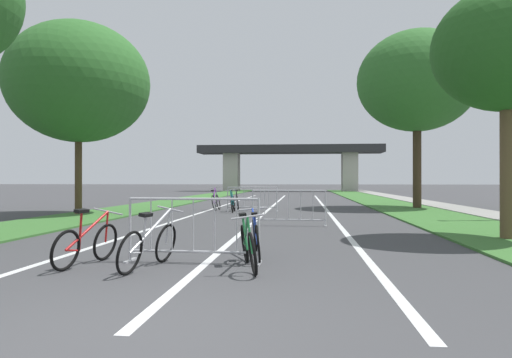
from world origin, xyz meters
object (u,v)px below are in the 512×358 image
(bicycle_green_2, at_px, (248,246))
(bicycle_teal_5, at_px, (233,203))
(crowd_barrier_third, at_px, (252,199))
(bicycle_black_3, at_px, (237,202))
(tree_right_cypress_far, at_px, (508,50))
(crowd_barrier_nearest, at_px, (193,231))
(bicycle_blue_1, at_px, (256,237))
(bicycle_silver_4, at_px, (149,245))
(tree_right_pine_far, at_px, (417,81))
(bicycle_red_6, at_px, (87,243))
(bicycle_purple_0, at_px, (216,202))
(crowd_barrier_second, at_px, (289,208))
(tree_left_oak_mid, at_px, (79,83))

(bicycle_green_2, relative_size, bicycle_teal_5, 1.00)
(crowd_barrier_third, height_order, bicycle_black_3, crowd_barrier_third)
(tree_right_cypress_far, bearing_deg, bicycle_black_3, 127.80)
(crowd_barrier_nearest, height_order, bicycle_blue_1, crowd_barrier_nearest)
(bicycle_green_2, height_order, bicycle_silver_4, bicycle_silver_4)
(tree_right_pine_far, height_order, bicycle_black_3, tree_right_pine_far)
(bicycle_red_6, bearing_deg, tree_right_pine_far, 72.20)
(crowd_barrier_third, relative_size, bicycle_red_6, 1.40)
(tree_right_pine_far, bearing_deg, crowd_barrier_third, -160.40)
(crowd_barrier_third, xyz_separation_m, bicycle_green_2, (1.33, -12.81, -0.17))
(tree_right_cypress_far, height_order, tree_right_pine_far, tree_right_pine_far)
(bicycle_purple_0, bearing_deg, bicycle_blue_1, -76.12)
(crowd_barrier_second, relative_size, bicycle_red_6, 1.40)
(crowd_barrier_nearest, xyz_separation_m, bicycle_red_6, (-1.58, -0.43, -0.17))
(tree_right_cypress_far, xyz_separation_m, bicycle_black_3, (-7.42, 9.57, -3.85))
(crowd_barrier_nearest, height_order, bicycle_silver_4, crowd_barrier_nearest)
(tree_left_oak_mid, distance_m, bicycle_red_6, 12.32)
(bicycle_purple_0, height_order, bicycle_blue_1, bicycle_purple_0)
(bicycle_purple_0, bearing_deg, tree_right_cypress_far, -48.25)
(tree_left_oak_mid, height_order, crowd_barrier_third, tree_left_oak_mid)
(bicycle_blue_1, height_order, bicycle_red_6, bicycle_red_6)
(bicycle_black_3, distance_m, bicycle_red_6, 13.43)
(tree_left_oak_mid, xyz_separation_m, bicycle_purple_0, (4.77, 3.11, -4.69))
(bicycle_red_6, bearing_deg, crowd_barrier_second, 77.67)
(crowd_barrier_second, bearing_deg, bicycle_blue_1, -93.99)
(tree_right_pine_far, relative_size, bicycle_red_6, 5.34)
(bicycle_silver_4, bearing_deg, bicycle_purple_0, 107.34)
(bicycle_green_2, xyz_separation_m, bicycle_black_3, (-2.06, 13.39, 0.03))
(tree_right_cypress_far, bearing_deg, bicycle_red_6, -153.92)
(tree_right_cypress_far, height_order, crowd_barrier_nearest, tree_right_cypress_far)
(crowd_barrier_third, bearing_deg, bicycle_black_3, 141.30)
(tree_right_cypress_far, distance_m, bicycle_silver_4, 8.80)
(bicycle_green_2, relative_size, bicycle_black_3, 1.04)
(bicycle_blue_1, bearing_deg, bicycle_teal_5, 92.24)
(bicycle_green_2, xyz_separation_m, bicycle_teal_5, (-2.10, 12.27, 0.03))
(bicycle_purple_0, xyz_separation_m, bicycle_silver_4, (1.52, -13.34, -0.03))
(bicycle_black_3, xyz_separation_m, bicycle_red_6, (-0.45, -13.42, -0.02))
(crowd_barrier_third, relative_size, bicycle_silver_4, 1.30)
(tree_left_oak_mid, bearing_deg, bicycle_teal_5, 21.26)
(tree_left_oak_mid, xyz_separation_m, bicycle_green_2, (7.76, -10.07, -4.74))
(crowd_barrier_nearest, height_order, bicycle_teal_5, crowd_barrier_nearest)
(crowd_barrier_second, xyz_separation_m, crowd_barrier_third, (-1.75, 6.20, 0.00))
(tree_right_cypress_far, height_order, crowd_barrier_second, tree_right_cypress_far)
(crowd_barrier_third, relative_size, bicycle_black_3, 1.38)
(tree_left_oak_mid, distance_m, bicycle_purple_0, 7.38)
(bicycle_purple_0, xyz_separation_m, bicycle_teal_5, (0.89, -0.91, -0.02))
(tree_right_cypress_far, xyz_separation_m, crowd_barrier_second, (-4.94, 2.78, -3.71))
(crowd_barrier_third, bearing_deg, tree_right_cypress_far, -53.32)
(bicycle_purple_0, height_order, bicycle_red_6, bicycle_purple_0)
(tree_right_cypress_far, distance_m, bicycle_blue_1, 7.17)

